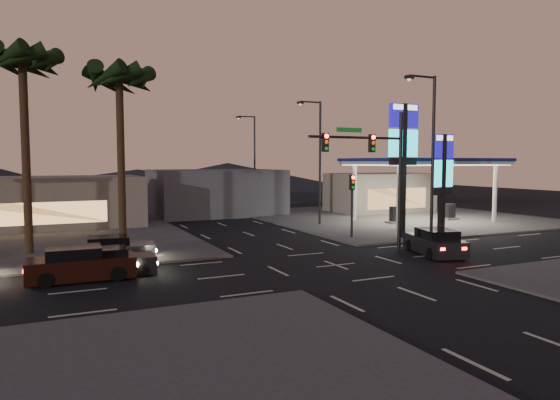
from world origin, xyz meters
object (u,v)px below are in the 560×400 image
gas_station (424,163)px  car_lane_a_front (109,263)px  traffic_signal_mast (376,161)px  car_lane_a_mid (80,265)px  suv_station (435,243)px  pylon_sign_short (442,170)px  pylon_sign_tall (403,143)px  car_lane_b_front (113,250)px

gas_station → car_lane_a_front: bearing=-159.8°
car_lane_a_front → traffic_signal_mast: bearing=-0.9°
car_lane_a_mid → suv_station: size_ratio=0.99×
traffic_signal_mast → car_lane_a_front: size_ratio=1.96×
pylon_sign_short → car_lane_a_mid: pylon_sign_short is taller
traffic_signal_mast → car_lane_a_front: 15.06m
pylon_sign_tall → car_lane_b_front: bearing=179.7°
traffic_signal_mast → car_lane_a_mid: bearing=-180.0°
pylon_sign_short → suv_station: (-4.52, -4.39, -3.98)m
car_lane_a_front → car_lane_b_front: (0.58, 3.37, 0.01)m
car_lane_a_front → suv_station: suv_station is taller
pylon_sign_tall → car_lane_b_front: 19.37m
pylon_sign_short → traffic_signal_mast: (-7.24, -2.51, 0.57)m
traffic_signal_mast → car_lane_a_mid: size_ratio=1.72×
gas_station → car_lane_a_front: (-26.57, -9.78, -4.47)m
pylon_sign_tall → suv_station: (-2.02, -5.39, -5.72)m
car_lane_a_front → car_lane_a_mid: car_lane_a_mid is taller
traffic_signal_mast → car_lane_b_front: traffic_signal_mast is taller
pylon_sign_tall → car_lane_a_front: 20.20m
car_lane_a_front → car_lane_b_front: size_ratio=0.96×
gas_station → car_lane_a_front: gas_station is taller
car_lane_a_front → car_lane_a_mid: size_ratio=0.88×
pylon_sign_short → gas_station: bearing=56.3°
traffic_signal_mast → pylon_sign_short: bearing=19.1°
gas_station → car_lane_b_front: (-25.99, -6.41, -4.46)m
gas_station → car_lane_a_mid: size_ratio=2.63×
traffic_signal_mast → car_lane_a_mid: 16.20m
pylon_sign_tall → car_lane_b_front: size_ratio=2.12×
pylon_sign_tall → car_lane_a_front: bearing=-170.2°
car_lane_b_front → suv_station: bearing=-18.4°
gas_station → car_lane_a_mid: gas_station is taller
car_lane_a_front → suv_station: (17.05, -2.11, 0.07)m
traffic_signal_mast → car_lane_a_front: (-14.33, 0.23, -4.62)m
gas_station → traffic_signal_mast: (-12.24, -10.01, 0.15)m
pylon_sign_short → car_lane_b_front: (-20.99, 1.09, -4.03)m
pylon_sign_tall → traffic_signal_mast: 6.02m
traffic_signal_mast → car_lane_b_front: size_ratio=1.89×
car_lane_b_front → pylon_sign_short: bearing=-3.0°
gas_station → pylon_sign_short: pylon_sign_short is taller
pylon_sign_short → car_lane_a_front: pylon_sign_short is taller
pylon_sign_short → car_lane_a_mid: bearing=-173.7°
car_lane_b_front → suv_station: suv_station is taller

